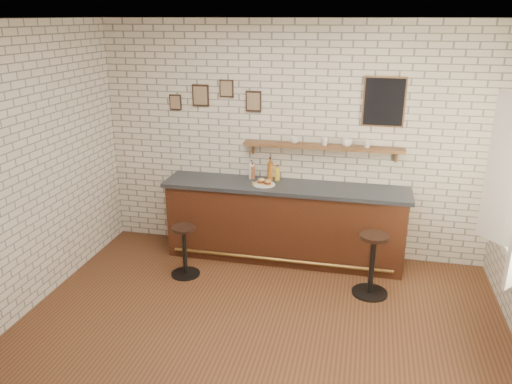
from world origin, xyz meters
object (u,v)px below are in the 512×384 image
bitters_bottle_amber (270,171)px  shelf_cup_b (324,142)px  bar_stool_left (184,249)px  bar_counter (284,222)px  shelf_cup_d (367,144)px  bitters_bottle_brown (252,172)px  shelf_cup_a (294,140)px  ciabatta_sandwich (264,182)px  bitters_bottle_white (251,171)px  shelf_cup_c (347,142)px  condiment_bottle_yellow (277,174)px  bar_stool_right (372,263)px  sandwich_plate (264,184)px

bitters_bottle_amber → shelf_cup_b: size_ratio=2.94×
bar_stool_left → shelf_cup_b: (1.55, 0.93, 1.20)m
bar_counter → shelf_cup_d: size_ratio=32.43×
bitters_bottle_brown → shelf_cup_a: 0.70m
ciabatta_sandwich → bitters_bottle_white: 0.31m
ciabatta_sandwich → shelf_cup_a: (0.33, 0.25, 0.49)m
shelf_cup_a → shelf_cup_c: bearing=-17.3°
bitters_bottle_white → shelf_cup_a: 0.70m
ciabatta_sandwich → condiment_bottle_yellow: bearing=60.3°
shelf_cup_b → bitters_bottle_white: bearing=139.6°
bar_counter → bar_stool_right: 1.32m
bar_stool_right → bitters_bottle_amber: bearing=147.9°
bar_stool_left → shelf_cup_d: (2.07, 0.93, 1.20)m
bar_counter → bitters_bottle_brown: bearing=160.0°
bitters_bottle_brown → bitters_bottle_amber: 0.24m
bar_counter → shelf_cup_a: (0.07, 0.20, 1.04)m
shelf_cup_c → shelf_cup_d: bearing=-85.2°
bar_stool_left → bitters_bottle_white: bearing=54.9°
bitters_bottle_amber → condiment_bottle_yellow: 0.10m
bar_counter → bar_stool_right: (1.12, -0.68, -0.11)m
condiment_bottle_yellow → shelf_cup_c: bearing=2.2°
bar_stool_left → bitters_bottle_brown: bearing=54.3°
bar_counter → bar_stool_right: bearing=-31.1°
bitters_bottle_brown → condiment_bottle_yellow: (0.33, -0.00, -0.00)m
bitters_bottle_amber → condiment_bottle_yellow: size_ratio=1.47×
shelf_cup_a → sandwich_plate: bearing=-160.7°
condiment_bottle_yellow → bar_stool_right: size_ratio=0.28×
bar_counter → shelf_cup_b: size_ratio=30.37×
bitters_bottle_brown → condiment_bottle_yellow: 0.33m
bar_stool_left → shelf_cup_a: size_ratio=5.81×
bar_stool_right → bar_stool_left: bearing=-178.8°
ciabatta_sandwich → bar_stool_right: ciabatta_sandwich is taller
bitters_bottle_white → bar_stool_right: 1.94m
ciabatta_sandwich → shelf_cup_d: shelf_cup_d is taller
bar_stool_left → shelf_cup_a: 1.92m
shelf_cup_a → condiment_bottle_yellow: bearing=171.7°
condiment_bottle_yellow → bar_stool_left: 1.52m
bar_counter → shelf_cup_a: 1.06m
bar_stool_left → bar_stool_right: bearing=1.2°
shelf_cup_b → shelf_cup_c: bearing=-42.5°
bitters_bottle_brown → bitters_bottle_white: (-0.01, -0.00, 0.01)m
bitters_bottle_white → shelf_cup_c: size_ratio=1.87×
shelf_cup_b → shelf_cup_c: (0.27, 0.00, 0.00)m
bitters_bottle_white → bar_stool_right: size_ratio=0.33×
condiment_bottle_yellow → ciabatta_sandwich: bearing=-119.7°
bitters_bottle_brown → shelf_cup_d: (1.43, 0.03, 0.45)m
bar_stool_left → shelf_cup_b: size_ratio=6.29×
bitters_bottle_amber → bar_stool_left: bearing=-134.4°
sandwich_plate → shelf_cup_d: (1.23, 0.25, 0.53)m
bar_stool_left → shelf_cup_c: bearing=26.9°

